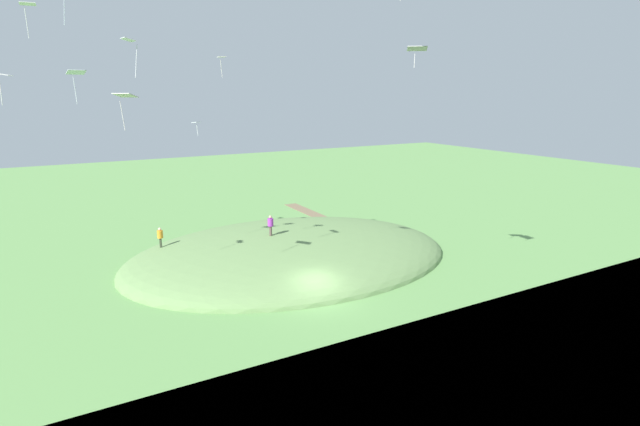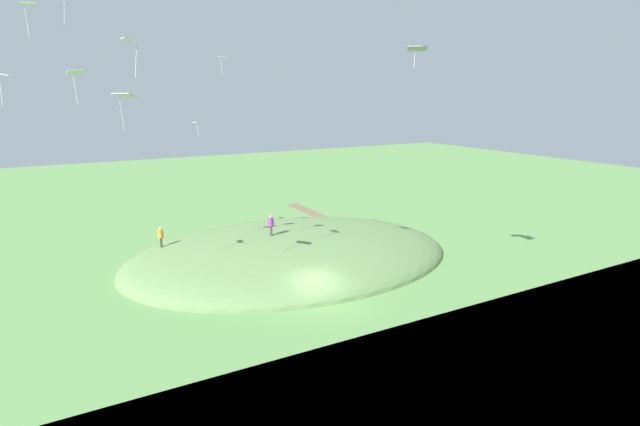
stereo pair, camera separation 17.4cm
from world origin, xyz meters
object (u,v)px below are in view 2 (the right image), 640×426
object	(u,v)px
kite_8	(222,58)
kite_3	(76,74)
kite_9	(197,123)
kite_0	(125,97)
person_on_hilltop	(271,223)
kite_6	(5,77)
kite_7	(417,49)
kite_5	(129,42)
person_near_shore	(161,235)
kite_10	(28,7)

from	to	relation	value
kite_8	kite_3	bearing A→B (deg)	103.68
kite_8	kite_9	size ratio (longest dim) A/B	1.37
kite_0	kite_9	world-z (taller)	kite_0
person_on_hilltop	kite_6	world-z (taller)	kite_6
kite_0	kite_7	xyz separation A→B (m)	(-3.88, -16.24, 2.77)
person_on_hilltop	kite_7	xyz separation A→B (m)	(-10.86, -4.99, 12.58)
kite_6	kite_0	bearing A→B (deg)	-114.04
kite_5	kite_9	distance (m)	11.63
person_near_shore	kite_5	size ratio (longest dim) A/B	0.79
person_near_shore	kite_0	distance (m)	15.50
person_near_shore	kite_8	world-z (taller)	kite_8
kite_0	kite_10	xyz separation A→B (m)	(4.04, 3.86, 4.67)
person_on_hilltop	kite_10	world-z (taller)	kite_10
person_near_shore	kite_9	size ratio (longest dim) A/B	1.52
person_on_hilltop	kite_0	world-z (taller)	kite_0
kite_6	kite_10	xyz separation A→B (m)	(1.68, -1.45, 3.69)
kite_5	kite_7	bearing A→B (deg)	-105.70
kite_5	kite_10	distance (m)	5.93
kite_0	kite_7	distance (m)	16.93
kite_5	kite_0	bearing A→B (deg)	135.58
kite_3	kite_6	bearing A→B (deg)	129.19
person_near_shore	kite_3	size ratio (longest dim) A/B	0.81
kite_3	kite_8	size ratio (longest dim) A/B	1.36
person_on_hilltop	person_near_shore	world-z (taller)	person_on_hilltop
kite_0	kite_8	xyz separation A→B (m)	(7.65, -8.04, 2.63)
kite_6	kite_9	distance (m)	14.00
kite_5	kite_9	bearing A→B (deg)	-34.04
person_on_hilltop	kite_3	world-z (taller)	kite_3
kite_10	kite_6	bearing A→B (deg)	139.19
kite_6	kite_7	world-z (taller)	kite_7
kite_8	kite_6	bearing A→B (deg)	111.60
kite_5	kite_8	distance (m)	10.34
kite_0	person_on_hilltop	bearing A→B (deg)	-58.19
kite_7	kite_9	world-z (taller)	kite_7
person_on_hilltop	kite_7	bearing A→B (deg)	65.54
person_near_shore	kite_6	size ratio (longest dim) A/B	1.03
kite_6	kite_9	bearing A→B (deg)	-59.39
person_on_hilltop	kite_7	distance (m)	17.36
person_near_shore	kite_6	world-z (taller)	kite_6
person_on_hilltop	kite_9	distance (m)	9.47
kite_8	kite_0	bearing A→B (deg)	133.58
kite_7	kite_9	distance (m)	17.11
kite_6	kite_8	xyz separation A→B (m)	(5.28, -13.34, 1.66)
person_on_hilltop	kite_0	bearing A→B (deg)	-17.32
kite_0	kite_9	size ratio (longest dim) A/B	1.82
kite_7	kite_0	bearing A→B (deg)	76.57
kite_0	kite_5	world-z (taller)	kite_5
kite_8	kite_10	xyz separation A→B (m)	(-3.61, 11.90, 2.04)
kite_10	kite_8	bearing A→B (deg)	-73.14
person_on_hilltop	person_near_shore	size ratio (longest dim) A/B	1.02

